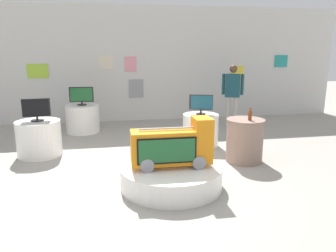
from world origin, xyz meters
TOP-DOWN VIEW (x-y plane):
  - ground_plane at (0.00, 0.00)m, footprint 30.00×30.00m
  - back_wall_display at (-0.00, 4.64)m, footprint 12.85×0.13m
  - main_display_pedestal at (0.35, -0.29)m, footprint 1.50×1.50m
  - novelty_firetruck_tv at (0.38, -0.30)m, footprint 1.18×0.44m
  - display_pedestal_left_rear at (-1.87, 1.63)m, footprint 0.83×0.83m
  - tv_on_left_rear at (-1.87, 1.62)m, footprint 0.51×0.24m
  - display_pedestal_center_rear at (1.38, 1.71)m, footprint 0.75×0.75m
  - tv_on_center_rear at (1.38, 1.70)m, footprint 0.48×0.20m
  - display_pedestal_right_rear at (-1.18, 3.40)m, footprint 0.81×0.81m
  - tv_on_right_rear at (-1.18, 3.39)m, footprint 0.58×0.23m
  - side_table_round at (1.89, 0.59)m, footprint 0.68×0.68m
  - bottle_on_side_table at (1.92, 0.49)m, footprint 0.06×0.06m
  - shopper_browsing_near_truck at (2.66, 3.22)m, footprint 0.52×0.33m

SIDE VIEW (x-z plane):
  - ground_plane at x=0.00m, z-range 0.00..0.00m
  - main_display_pedestal at x=0.35m, z-range 0.00..0.32m
  - display_pedestal_left_rear at x=-1.87m, z-range 0.00..0.69m
  - display_pedestal_center_rear at x=1.38m, z-range 0.00..0.69m
  - display_pedestal_right_rear at x=-1.18m, z-range 0.00..0.69m
  - side_table_round at x=1.89m, z-range 0.01..0.80m
  - novelty_firetruck_tv at x=0.38m, z-range 0.26..0.98m
  - bottle_on_side_table at x=1.92m, z-range 0.77..0.99m
  - tv_on_left_rear at x=-1.87m, z-range 0.70..1.13m
  - tv_on_center_rear at x=1.38m, z-range 0.71..1.12m
  - tv_on_right_rear at x=-1.18m, z-range 0.70..1.15m
  - shopper_browsing_near_truck at x=2.66m, z-range 0.14..1.78m
  - back_wall_display at x=0.00m, z-range 0.00..3.24m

